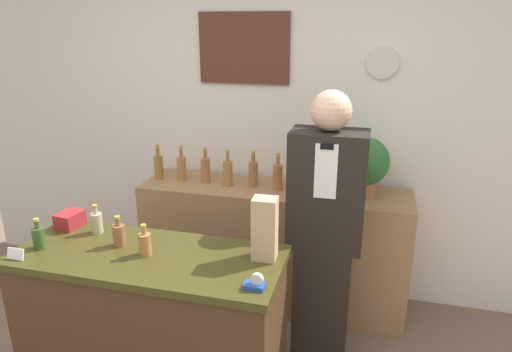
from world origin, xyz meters
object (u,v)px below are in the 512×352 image
object	(u,v)px
tape_dispenser	(255,284)
paper_bag	(265,229)
potted_plant	(365,163)
shopkeeper	(325,235)

from	to	relation	value
tape_dispenser	paper_bag	bearing A→B (deg)	95.10
paper_bag	tape_dispenser	world-z (taller)	paper_bag
potted_plant	paper_bag	size ratio (longest dim) A/B	1.32
tape_dispenser	shopkeeper	bearing A→B (deg)	75.46
shopkeeper	paper_bag	world-z (taller)	shopkeeper
shopkeeper	potted_plant	size ratio (longest dim) A/B	4.15
shopkeeper	potted_plant	xyz separation A→B (m)	(0.19, 0.54, 0.30)
potted_plant	paper_bag	world-z (taller)	potted_plant
shopkeeper	tape_dispenser	world-z (taller)	shopkeeper
paper_bag	tape_dispenser	bearing A→B (deg)	-84.90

